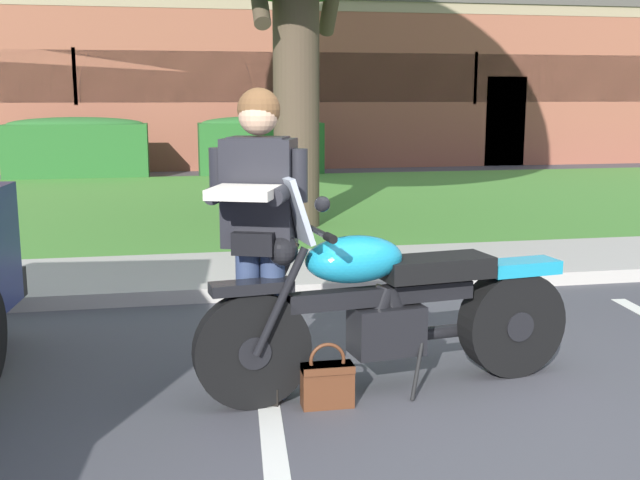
% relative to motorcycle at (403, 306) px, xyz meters
% --- Properties ---
extents(ground_plane, '(140.00, 140.00, 0.00)m').
position_rel_motorcycle_xyz_m(ground_plane, '(0.25, -0.84, -0.49)').
color(ground_plane, '#424247').
extents(curb_strip, '(60.00, 0.20, 0.12)m').
position_rel_motorcycle_xyz_m(curb_strip, '(0.25, 2.17, -0.43)').
color(curb_strip, '#ADA89E').
rests_on(curb_strip, ground).
extents(concrete_walk, '(60.00, 1.50, 0.08)m').
position_rel_motorcycle_xyz_m(concrete_walk, '(0.25, 3.02, -0.45)').
color(concrete_walk, '#ADA89E').
rests_on(concrete_walk, ground).
extents(grass_lawn, '(60.00, 7.98, 0.06)m').
position_rel_motorcycle_xyz_m(grass_lawn, '(0.25, 7.76, -0.46)').
color(grass_lawn, '#478433').
rests_on(grass_lawn, ground).
extents(stall_stripe_0, '(0.47, 4.40, 0.01)m').
position_rel_motorcycle_xyz_m(stall_stripe_0, '(-0.83, -0.64, -0.49)').
color(stall_stripe_0, silver).
rests_on(stall_stripe_0, ground).
extents(motorcycle, '(2.24, 0.82, 1.26)m').
position_rel_motorcycle_xyz_m(motorcycle, '(0.00, 0.00, 0.00)').
color(motorcycle, black).
rests_on(motorcycle, ground).
extents(rider_person, '(0.56, 0.66, 1.70)m').
position_rel_motorcycle_xyz_m(rider_person, '(-0.81, -0.01, 0.52)').
color(rider_person, black).
rests_on(rider_person, ground).
extents(handbag, '(0.28, 0.13, 0.36)m').
position_rel_motorcycle_xyz_m(handbag, '(-0.48, -0.19, -0.34)').
color(handbag, '#562D19').
rests_on(handbag, ground).
extents(hedge_left, '(2.78, 0.90, 1.24)m').
position_rel_motorcycle_xyz_m(hedge_left, '(-3.09, 12.14, 0.16)').
color(hedge_left, '#286028').
rests_on(hedge_left, ground).
extents(hedge_center_left, '(2.55, 0.90, 1.24)m').
position_rel_motorcycle_xyz_m(hedge_center_left, '(0.60, 12.14, 0.16)').
color(hedge_center_left, '#286028').
rests_on(hedge_center_left, ground).
extents(brick_building, '(26.77, 9.67, 3.94)m').
position_rel_motorcycle_xyz_m(brick_building, '(1.31, 18.17, 1.49)').
color(brick_building, '#93513D').
rests_on(brick_building, ground).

